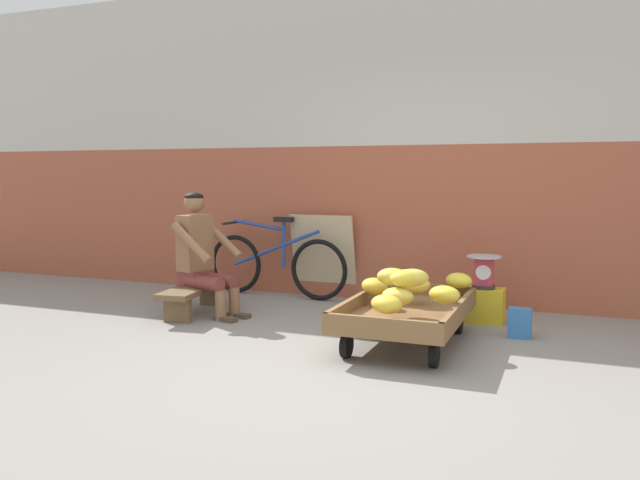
# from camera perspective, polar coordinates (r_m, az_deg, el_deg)

# --- Properties ---
(ground_plane) EXTENTS (80.00, 80.00, 0.00)m
(ground_plane) POSITION_cam_1_polar(r_m,az_deg,el_deg) (4.21, 1.59, -12.22)
(ground_plane) COLOR gray
(back_wall) EXTENTS (16.00, 0.30, 3.34)m
(back_wall) POSITION_cam_1_polar(r_m,az_deg,el_deg) (6.64, 9.84, 8.94)
(back_wall) COLOR #A35138
(back_wall) RESTS_ON ground
(banana_cart) EXTENTS (0.84, 1.44, 0.36)m
(banana_cart) POSITION_cam_1_polar(r_m,az_deg,el_deg) (4.99, 7.74, -6.54)
(banana_cart) COLOR brown
(banana_cart) RESTS_ON ground
(banana_pile) EXTENTS (0.88, 1.43, 0.26)m
(banana_pile) POSITION_cam_1_polar(r_m,az_deg,el_deg) (4.88, 8.05, -4.10)
(banana_pile) COLOR gold
(banana_pile) RESTS_ON banana_cart
(low_bench) EXTENTS (0.45, 1.13, 0.27)m
(low_bench) POSITION_cam_1_polar(r_m,az_deg,el_deg) (6.16, -10.97, -4.59)
(low_bench) COLOR brown
(low_bench) RESTS_ON ground
(vendor_seated) EXTENTS (0.72, 0.57, 1.14)m
(vendor_seated) POSITION_cam_1_polar(r_m,az_deg,el_deg) (6.04, -10.46, -1.25)
(vendor_seated) COLOR brown
(vendor_seated) RESTS_ON ground
(plastic_crate) EXTENTS (0.36, 0.28, 0.30)m
(plastic_crate) POSITION_cam_1_polar(r_m,az_deg,el_deg) (5.89, 14.31, -5.63)
(plastic_crate) COLOR gold
(plastic_crate) RESTS_ON ground
(weighing_scale) EXTENTS (0.30, 0.30, 0.29)m
(weighing_scale) POSITION_cam_1_polar(r_m,az_deg,el_deg) (5.84, 14.39, -2.72)
(weighing_scale) COLOR #28282D
(weighing_scale) RESTS_ON plastic_crate
(bicycle_near_left) EXTENTS (1.66, 0.48, 0.86)m
(bicycle_near_left) POSITION_cam_1_polar(r_m,az_deg,el_deg) (6.86, -3.98, -2.12)
(bicycle_near_left) COLOR black
(bicycle_near_left) RESTS_ON ground
(sign_board) EXTENTS (0.70, 0.22, 0.88)m
(sign_board) POSITION_cam_1_polar(r_m,az_deg,el_deg) (6.81, 0.31, -1.43)
(sign_board) COLOR #C6B289
(sign_board) RESTS_ON ground
(shopping_bag) EXTENTS (0.18, 0.12, 0.24)m
(shopping_bag) POSITION_cam_1_polar(r_m,az_deg,el_deg) (5.42, 17.35, -7.06)
(shopping_bag) COLOR #3370B7
(shopping_bag) RESTS_ON ground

